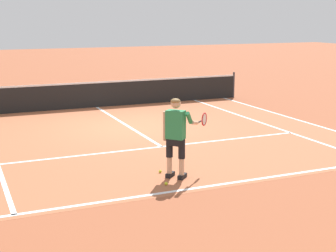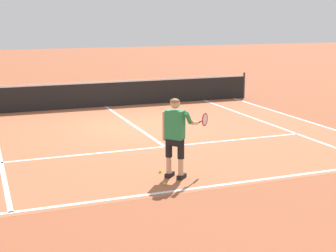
{
  "view_description": "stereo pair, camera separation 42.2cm",
  "coord_description": "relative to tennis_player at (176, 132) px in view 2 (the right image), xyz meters",
  "views": [
    {
      "loc": [
        -4.88,
        -14.45,
        3.35
      ],
      "look_at": [
        -0.73,
        -4.79,
        1.05
      ],
      "focal_mm": 53.6,
      "sensor_mm": 36.0,
      "label": 1
    },
    {
      "loc": [
        -4.49,
        -14.61,
        3.35
      ],
      "look_at": [
        -0.73,
        -4.79,
        1.05
      ],
      "focal_mm": 53.6,
      "sensor_mm": 36.0,
      "label": 2
    }
  ],
  "objects": [
    {
      "name": "ground_plane",
      "position": [
        0.7,
        5.18,
        -0.99
      ],
      "size": [
        80.0,
        80.0,
        0.0
      ],
      "primitive_type": "plane",
      "color": "#9E5133"
    },
    {
      "name": "tennis_player",
      "position": [
        0.0,
        0.0,
        0.0
      ],
      "size": [
        1.17,
        0.71,
        1.71
      ],
      "color": "black",
      "rests_on": "ground"
    },
    {
      "name": "line_service",
      "position": [
        0.7,
        2.51,
        -0.99
      ],
      "size": [
        8.23,
        0.1,
        0.01
      ],
      "primitive_type": "cube",
      "color": "white",
      "rests_on": "ground"
    },
    {
      "name": "court_inner_surface",
      "position": [
        0.7,
        4.07,
        -0.99
      ],
      "size": [
        10.98,
        10.07,
        0.0
      ],
      "primitive_type": "cube",
      "color": "#B2603D",
      "rests_on": "ground"
    },
    {
      "name": "tennis_ball_near_feet",
      "position": [
        -0.39,
        -0.36,
        -0.96
      ],
      "size": [
        0.07,
        0.07,
        0.07
      ],
      "primitive_type": "sphere",
      "color": "#CCE02D",
      "rests_on": "ground"
    },
    {
      "name": "line_doubles_right",
      "position": [
        6.19,
        4.07,
        -0.99
      ],
      "size": [
        0.1,
        9.67,
        0.01
      ],
      "primitive_type": "cube",
      "color": "white",
      "rests_on": "ground"
    },
    {
      "name": "tennis_ball_by_baseline",
      "position": [
        -0.19,
        0.45,
        -0.96
      ],
      "size": [
        0.07,
        0.07,
        0.07
      ],
      "primitive_type": "sphere",
      "color": "#CCE02D",
      "rests_on": "ground"
    },
    {
      "name": "line_baseline",
      "position": [
        0.7,
        -0.77,
        -0.99
      ],
      "size": [
        10.98,
        0.1,
        0.01
      ],
      "primitive_type": "cube",
      "color": "white",
      "rests_on": "ground"
    },
    {
      "name": "line_singles_right",
      "position": [
        4.82,
        4.07,
        -0.99
      ],
      "size": [
        0.1,
        9.67,
        0.01
      ],
      "primitive_type": "cube",
      "color": "white",
      "rests_on": "ground"
    },
    {
      "name": "line_centre_service",
      "position": [
        0.7,
        5.71,
        -0.99
      ],
      "size": [
        0.1,
        6.4,
        0.01
      ],
      "primitive_type": "cube",
      "color": "white",
      "rests_on": "ground"
    },
    {
      "name": "tennis_net",
      "position": [
        0.7,
        8.91,
        -0.49
      ],
      "size": [
        11.96,
        0.08,
        1.07
      ],
      "color": "#333338",
      "rests_on": "ground"
    }
  ]
}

